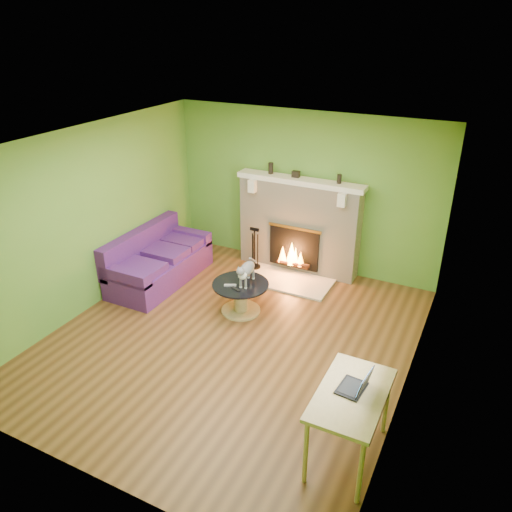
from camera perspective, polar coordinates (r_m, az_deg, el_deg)
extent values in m
plane|color=#533217|center=(6.74, -2.86, -9.41)|extent=(5.00, 5.00, 0.00)
plane|color=white|center=(5.65, -3.45, 12.63)|extent=(5.00, 5.00, 0.00)
plane|color=#55902F|center=(8.19, 5.55, 7.31)|extent=(5.00, 0.00, 5.00)
plane|color=#55902F|center=(4.41, -19.63, -11.90)|extent=(5.00, 0.00, 5.00)
plane|color=#55902F|center=(7.38, -18.57, 3.93)|extent=(0.00, 5.00, 5.00)
plane|color=#55902F|center=(5.45, 18.01, -3.91)|extent=(0.00, 5.00, 5.00)
plane|color=silver|center=(4.55, 16.30, -6.27)|extent=(0.00, 1.20, 1.20)
plane|color=white|center=(4.55, 16.20, -6.24)|extent=(0.00, 1.06, 1.06)
cube|color=beige|center=(8.23, 4.94, 3.34)|extent=(2.00, 0.35, 1.50)
cube|color=black|center=(8.19, 4.36, 0.89)|extent=(0.85, 0.03, 0.68)
cube|color=gold|center=(8.04, 4.42, 3.19)|extent=(0.91, 0.02, 0.04)
cylinder|color=black|center=(8.29, 4.20, -0.96)|extent=(0.55, 0.07, 0.07)
cube|color=white|center=(7.94, 5.07, 8.54)|extent=(2.10, 0.28, 0.08)
cube|color=white|center=(8.11, -0.42, 7.99)|extent=(0.12, 0.10, 0.20)
cube|color=white|center=(7.58, 9.79, 6.32)|extent=(0.12, 0.10, 0.20)
cube|color=beige|center=(8.11, 3.35, -2.73)|extent=(1.50, 0.75, 0.03)
cube|color=white|center=(7.94, 5.07, 8.54)|extent=(2.10, 0.28, 0.08)
cube|color=#451A64|center=(8.16, -10.84, -1.46)|extent=(0.83, 1.84, 0.42)
cube|color=#451A64|center=(8.21, -13.04, 1.29)|extent=(0.19, 1.84, 0.52)
cube|color=#451A64|center=(7.48, -14.75, -2.24)|extent=(0.83, 0.19, 0.21)
cube|color=#451A64|center=(8.65, -7.74, 2.34)|extent=(0.83, 0.19, 0.21)
cube|color=#451A64|center=(7.66, -13.01, -1.36)|extent=(0.66, 0.49, 0.11)
cube|color=#451A64|center=(8.08, -10.33, 0.41)|extent=(0.66, 0.49, 0.11)
cube|color=#451A64|center=(8.46, -8.27, 1.77)|extent=(0.66, 0.49, 0.11)
cylinder|color=tan|center=(7.30, -1.74, -6.21)|extent=(0.57, 0.57, 0.03)
cylinder|color=tan|center=(7.19, -1.76, -4.78)|extent=(0.20, 0.20, 0.39)
cylinder|color=black|center=(7.08, -1.78, -3.26)|extent=(0.81, 0.81, 0.03)
cube|color=tan|center=(4.82, 10.89, -15.29)|extent=(0.61, 1.04, 0.04)
cylinder|color=tan|center=(4.81, 5.70, -21.37)|extent=(0.05, 0.05, 0.73)
cylinder|color=tan|center=(4.73, 11.85, -23.05)|extent=(0.05, 0.05, 0.73)
cylinder|color=tan|center=(5.47, 9.42, -14.70)|extent=(0.05, 0.05, 0.73)
cylinder|color=tan|center=(5.39, 14.67, -15.98)|extent=(0.05, 0.05, 0.73)
cube|color=gray|center=(7.02, -2.97, -3.35)|extent=(0.17, 0.12, 0.02)
cube|color=black|center=(6.92, -2.34, -3.80)|extent=(0.16, 0.10, 0.02)
cylinder|color=black|center=(8.12, 1.70, 10.00)|extent=(0.08, 0.08, 0.18)
cylinder|color=black|center=(7.74, 9.50, 8.69)|extent=(0.07, 0.07, 0.14)
cube|color=black|center=(7.97, 4.58, 9.31)|extent=(0.12, 0.08, 0.10)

